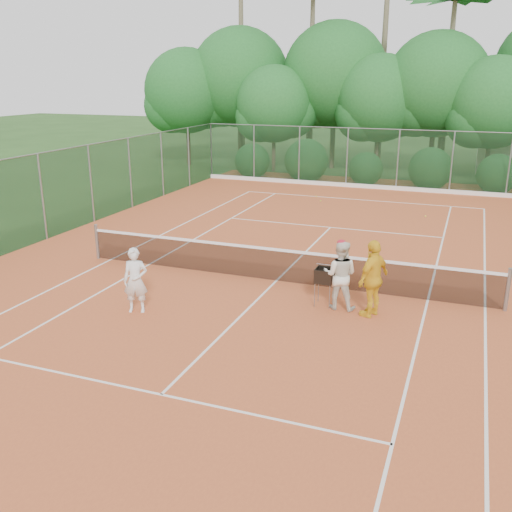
{
  "coord_description": "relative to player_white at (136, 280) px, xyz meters",
  "views": [
    {
      "loc": [
        4.82,
        -14.25,
        5.51
      ],
      "look_at": [
        -0.15,
        -1.2,
        1.1
      ],
      "focal_mm": 40.0,
      "sensor_mm": 36.0,
      "label": 1
    }
  ],
  "objects": [
    {
      "name": "tropical_treeline",
      "position": [
        3.91,
        23.46,
        4.29
      ],
      "size": [
        32.1,
        8.49,
        15.03
      ],
      "color": "brown",
      "rests_on": "ground"
    },
    {
      "name": "ground",
      "position": [
        2.47,
        3.24,
        -0.82
      ],
      "size": [
        120.0,
        120.0,
        0.0
      ],
      "primitive_type": "plane",
      "color": "#244719",
      "rests_on": "ground"
    },
    {
      "name": "player_yellow",
      "position": [
        5.38,
        1.8,
        0.14
      ],
      "size": [
        0.86,
        1.19,
        1.88
      ],
      "primitive_type": "imported",
      "rotation": [
        0.0,
        0.0,
        -1.98
      ],
      "color": "yellow",
      "rests_on": "clay_court"
    },
    {
      "name": "player_center_grp",
      "position": [
        4.55,
        1.97,
        0.07
      ],
      "size": [
        0.87,
        0.69,
        1.76
      ],
      "color": "silver",
      "rests_on": "clay_court"
    },
    {
      "name": "stray_ball_c",
      "position": [
        5.71,
        12.66,
        -0.77
      ],
      "size": [
        0.07,
        0.07,
        0.07
      ],
      "primitive_type": "sphere",
      "color": "#E6F037",
      "rests_on": "clay_court"
    },
    {
      "name": "player_white",
      "position": [
        0.0,
        0.0,
        0.0
      ],
      "size": [
        0.68,
        0.56,
        1.61
      ],
      "primitive_type": "imported",
      "rotation": [
        0.0,
        0.0,
        0.36
      ],
      "color": "silver",
      "rests_on": "clay_court"
    },
    {
      "name": "fence_back",
      "position": [
        2.47,
        18.24,
        0.7
      ],
      "size": [
        18.07,
        0.07,
        3.0
      ],
      "color": "#19381E",
      "rests_on": "clay_court"
    },
    {
      "name": "court_markings",
      "position": [
        2.47,
        3.24,
        -0.8
      ],
      "size": [
        11.03,
        23.83,
        0.01
      ],
      "color": "white",
      "rests_on": "clay_court"
    },
    {
      "name": "ball_hopper",
      "position": [
        4.15,
        2.02,
        -0.03
      ],
      "size": [
        0.42,
        0.42,
        0.97
      ],
      "rotation": [
        0.0,
        0.0,
        -0.03
      ],
      "color": "gray",
      "rests_on": "clay_court"
    },
    {
      "name": "stray_ball_b",
      "position": [
        0.47,
        15.01,
        -0.77
      ],
      "size": [
        0.07,
        0.07,
        0.07
      ],
      "primitive_type": "sphere",
      "color": "#CCD431",
      "rests_on": "clay_court"
    },
    {
      "name": "clay_court",
      "position": [
        2.47,
        3.24,
        -0.81
      ],
      "size": [
        18.0,
        36.0,
        0.02
      ],
      "primitive_type": "cube",
      "color": "#BF582C",
      "rests_on": "ground"
    },
    {
      "name": "stray_ball_a",
      "position": [
        0.92,
        14.09,
        -0.77
      ],
      "size": [
        0.07,
        0.07,
        0.07
      ],
      "primitive_type": "sphere",
      "color": "#BDD631",
      "rests_on": "clay_court"
    },
    {
      "name": "tennis_net",
      "position": [
        2.47,
        3.24,
        -0.29
      ],
      "size": [
        11.97,
        0.1,
        1.1
      ],
      "color": "gray",
      "rests_on": "clay_court"
    }
  ]
}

